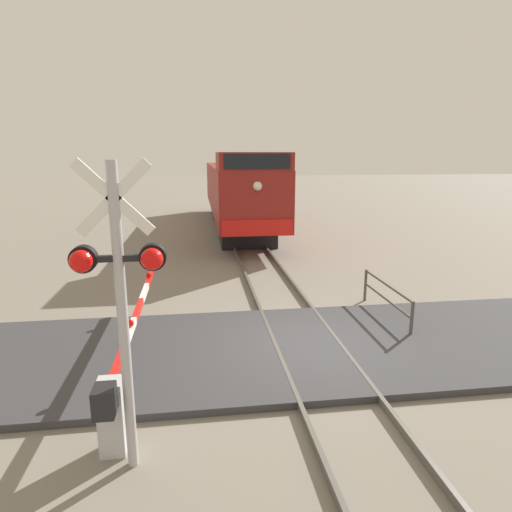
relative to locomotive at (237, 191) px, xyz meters
name	(u,v)px	position (x,y,z in m)	size (l,w,h in m)	color
ground_plane	(308,350)	(0.00, -16.45, -2.19)	(160.00, 160.00, 0.00)	gray
rail_track_left	(276,349)	(-0.72, -16.45, -2.11)	(0.08, 80.00, 0.15)	#59544C
rail_track_right	(339,345)	(0.72, -16.45, -2.11)	(0.08, 80.00, 0.15)	#59544C
road_surface	(308,347)	(0.00, -16.45, -2.12)	(36.00, 4.48, 0.14)	#38383A
locomotive	(237,191)	(0.00, 0.00, 0.00)	(3.01, 17.44, 4.31)	black
crossing_signal	(120,286)	(-3.33, -19.69, 0.43)	(1.18, 0.33, 4.19)	#ADADB2
crossing_gate	(122,371)	(-3.64, -18.40, -1.40)	(0.36, 6.57, 1.25)	silver
guard_railing	(386,295)	(2.51, -14.85, -1.56)	(0.08, 2.89, 0.95)	#4C4742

